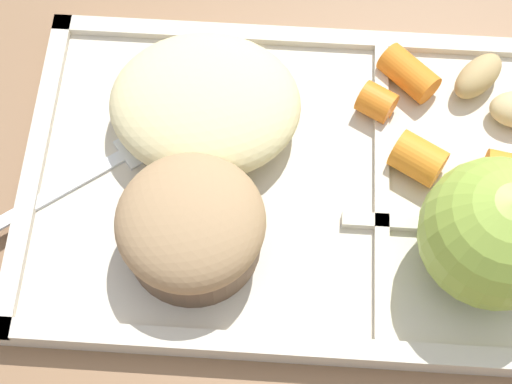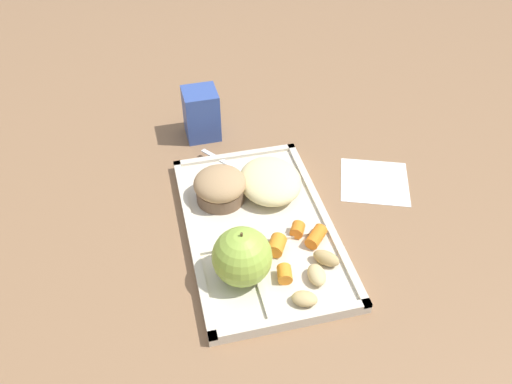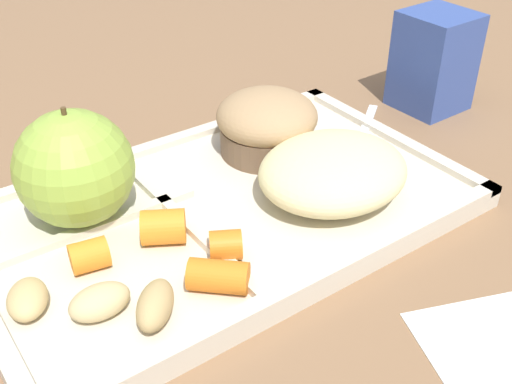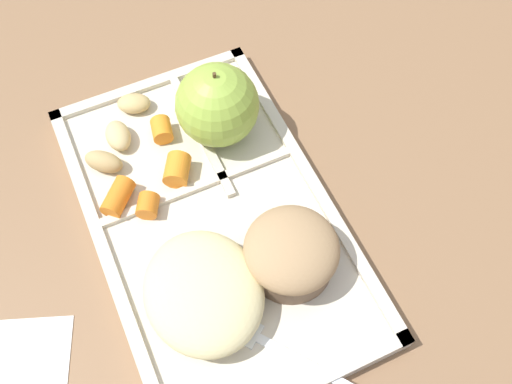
{
  "view_description": "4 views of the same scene",
  "coord_description": "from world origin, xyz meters",
  "px_view_note": "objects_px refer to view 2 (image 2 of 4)",
  "views": [
    {
      "loc": [
        0.03,
        0.22,
        0.46
      ],
      "look_at": [
        0.04,
        0.02,
        0.03
      ],
      "focal_mm": 57.35,
      "sensor_mm": 36.0,
      "label": 1
    },
    {
      "loc": [
        -0.55,
        0.14,
        0.59
      ],
      "look_at": [
        0.04,
        -0.0,
        0.05
      ],
      "focal_mm": 36.6,
      "sensor_mm": 36.0,
      "label": 2
    },
    {
      "loc": [
        -0.2,
        -0.33,
        0.28
      ],
      "look_at": [
        0.02,
        -0.01,
        0.02
      ],
      "focal_mm": 43.74,
      "sensor_mm": 36.0,
      "label": 3
    },
    {
      "loc": [
        0.25,
        -0.07,
        0.51
      ],
      "look_at": [
        0.0,
        0.05,
        0.03
      ],
      "focal_mm": 40.57,
      "sensor_mm": 36.0,
      "label": 4
    }
  ],
  "objects_px": {
    "lunch_tray": "(259,228)",
    "bran_muffin": "(220,187)",
    "plastic_fork": "(241,171)",
    "milk_carton": "(201,114)",
    "green_apple": "(242,257)"
  },
  "relations": [
    {
      "from": "lunch_tray",
      "to": "bran_muffin",
      "type": "xyz_separation_m",
      "value": [
        0.08,
        0.05,
        0.03
      ]
    },
    {
      "from": "bran_muffin",
      "to": "milk_carton",
      "type": "height_order",
      "value": "milk_carton"
    },
    {
      "from": "bran_muffin",
      "to": "plastic_fork",
      "type": "xyz_separation_m",
      "value": [
        0.06,
        -0.05,
        -0.02
      ]
    },
    {
      "from": "lunch_tray",
      "to": "bran_muffin",
      "type": "distance_m",
      "value": 0.09
    },
    {
      "from": "lunch_tray",
      "to": "plastic_fork",
      "type": "relative_size",
      "value": 2.76
    },
    {
      "from": "bran_muffin",
      "to": "lunch_tray",
      "type": "bearing_deg",
      "value": -148.56
    },
    {
      "from": "green_apple",
      "to": "milk_carton",
      "type": "bearing_deg",
      "value": -0.43
    },
    {
      "from": "plastic_fork",
      "to": "milk_carton",
      "type": "relative_size",
      "value": 1.39
    },
    {
      "from": "lunch_tray",
      "to": "milk_carton",
      "type": "relative_size",
      "value": 3.83
    },
    {
      "from": "bran_muffin",
      "to": "plastic_fork",
      "type": "relative_size",
      "value": 0.63
    },
    {
      "from": "green_apple",
      "to": "milk_carton",
      "type": "relative_size",
      "value": 0.92
    },
    {
      "from": "bran_muffin",
      "to": "plastic_fork",
      "type": "height_order",
      "value": "bran_muffin"
    },
    {
      "from": "lunch_tray",
      "to": "green_apple",
      "type": "height_order",
      "value": "green_apple"
    },
    {
      "from": "bran_muffin",
      "to": "green_apple",
      "type": "bearing_deg",
      "value": -180.0
    },
    {
      "from": "plastic_fork",
      "to": "milk_carton",
      "type": "bearing_deg",
      "value": 17.5
    }
  ]
}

